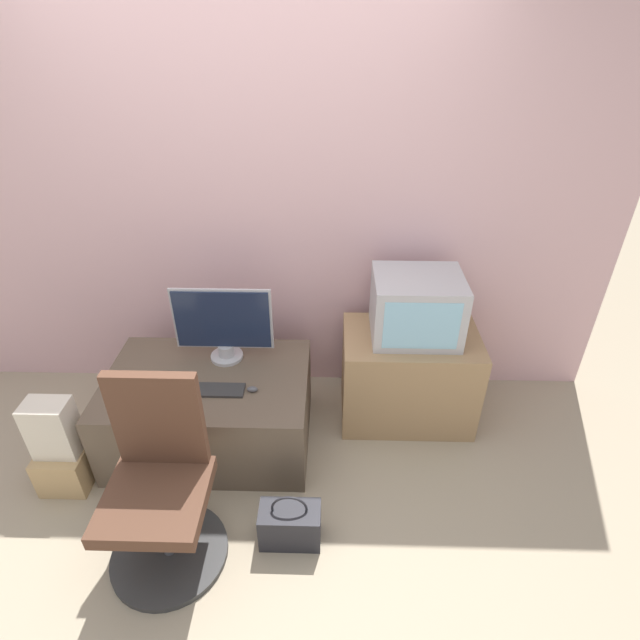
{
  "coord_description": "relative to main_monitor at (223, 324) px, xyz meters",
  "views": [
    {
      "loc": [
        0.47,
        -1.48,
        2.27
      ],
      "look_at": [
        0.41,
        0.92,
        0.73
      ],
      "focal_mm": 28.0,
      "sensor_mm": 36.0,
      "label": 1
    }
  ],
  "objects": [
    {
      "name": "desk",
      "position": [
        -0.09,
        -0.19,
        -0.47
      ],
      "size": [
        1.15,
        0.77,
        0.48
      ],
      "color": "brown",
      "rests_on": "ground_plane"
    },
    {
      "name": "keyboard",
      "position": [
        -0.02,
        -0.31,
        -0.23
      ],
      "size": [
        0.34,
        0.11,
        0.01
      ],
      "color": "#2D2D2D",
      "rests_on": "desk"
    },
    {
      "name": "crt_tv",
      "position": [
        1.11,
        0.1,
        0.08
      ],
      "size": [
        0.5,
        0.42,
        0.38
      ],
      "color": "#B7B7BC",
      "rests_on": "side_stand"
    },
    {
      "name": "ground_plane",
      "position": [
        0.14,
        -0.88,
        -0.71
      ],
      "size": [
        12.0,
        12.0,
        0.0
      ],
      "primitive_type": "plane",
      "color": "tan"
    },
    {
      "name": "wall_back",
      "position": [
        0.14,
        0.44,
        0.59
      ],
      "size": [
        4.4,
        0.05,
        2.6
      ],
      "color": "beige",
      "rests_on": "ground_plane"
    },
    {
      "name": "cardboard_box_upper",
      "position": [
        -0.82,
        -0.53,
        -0.31
      ],
      "size": [
        0.23,
        0.15,
        0.33
      ],
      "color": "beige",
      "rests_on": "cardboard_box_lower"
    },
    {
      "name": "handbag",
      "position": [
        0.43,
        -0.86,
        -0.6
      ],
      "size": [
        0.3,
        0.16,
        0.32
      ],
      "color": "#232328",
      "rests_on": "ground_plane"
    },
    {
      "name": "main_monitor",
      "position": [
        0.0,
        0.0,
        0.0
      ],
      "size": [
        0.57,
        0.19,
        0.46
      ],
      "color": "#B2B2B7",
      "rests_on": "desk"
    },
    {
      "name": "side_stand",
      "position": [
        1.1,
        0.07,
        -0.41
      ],
      "size": [
        0.81,
        0.51,
        0.6
      ],
      "color": "#A37F56",
      "rests_on": "ground_plane"
    },
    {
      "name": "office_chair",
      "position": [
        -0.15,
        -0.9,
        -0.32
      ],
      "size": [
        0.56,
        0.56,
        0.96
      ],
      "color": "#333333",
      "rests_on": "ground_plane"
    },
    {
      "name": "mouse",
      "position": [
        0.19,
        -0.3,
        -0.22
      ],
      "size": [
        0.06,
        0.04,
        0.03
      ],
      "color": "#4C4C51",
      "rests_on": "desk"
    },
    {
      "name": "cardboard_box_lower",
      "position": [
        -0.82,
        -0.53,
        -0.6
      ],
      "size": [
        0.26,
        0.26,
        0.24
      ],
      "color": "tan",
      "rests_on": "ground_plane"
    }
  ]
}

